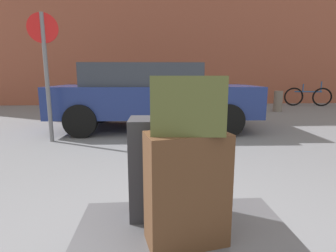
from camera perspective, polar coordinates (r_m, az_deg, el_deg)
name	(u,v)px	position (r m, az deg, el deg)	size (l,w,h in m)	color
building_facade_brick	(201,1)	(12.19, 7.08, 25.26)	(24.00, 1.20, 8.46)	brown
luggage_cart	(183,243)	(1.58, 3.34, -23.96)	(1.17, 0.71, 0.34)	#4C4C51
suitcase_brown_rear_right	(187,189)	(1.32, 4.05, -13.46)	(0.39, 0.21, 0.56)	#51331E
suitcase_charcoal_front_right	(163,167)	(1.57, -1.07, -8.92)	(0.39, 0.24, 0.59)	#2D2D33
duffel_bag_olive_topmost_pile	(188,105)	(1.22, 4.30, 4.57)	(0.33, 0.18, 0.26)	#4C5128
parked_car	(152,95)	(5.88, -3.38, 6.80)	(4.37, 2.06, 1.42)	navy
bicycle_leaning	(308,97)	(11.80, 28.02, 5.66)	(1.72, 0.50, 0.96)	black
bollard_kerb_near	(234,102)	(8.93, 14.07, 5.15)	(0.28, 0.28, 0.68)	#72665B
bollard_kerb_mid	(278,101)	(9.50, 22.72, 4.96)	(0.28, 0.28, 0.68)	#72665B
no_parking_sign	(46,64)	(5.10, -24.97, 12.15)	(0.50, 0.11, 2.21)	slate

